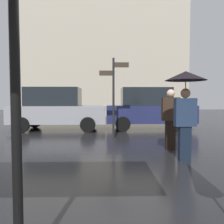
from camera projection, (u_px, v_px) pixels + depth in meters
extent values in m
plane|color=black|center=(77.00, 214.00, 2.88)|extent=(60.00, 60.00, 0.00)
cylinder|color=black|center=(16.00, 102.00, 1.78)|extent=(0.08, 0.08, 2.80)
cube|color=black|center=(185.00, 144.00, 5.35)|extent=(0.26, 0.17, 0.80)
cube|color=#1E2D47|center=(185.00, 112.00, 5.32)|extent=(0.48, 0.22, 0.65)
sphere|color=#936B4C|center=(185.00, 93.00, 5.29)|extent=(0.22, 0.22, 0.22)
cylinder|color=black|center=(186.00, 87.00, 5.28)|extent=(0.02, 0.02, 0.30)
cone|color=black|center=(186.00, 76.00, 5.27)|extent=(0.94, 0.94, 0.21)
cube|color=black|center=(170.00, 135.00, 6.65)|extent=(0.27, 0.17, 0.82)
cube|color=#332319|center=(171.00, 109.00, 6.61)|extent=(0.49, 0.22, 0.66)
sphere|color=beige|center=(171.00, 93.00, 6.59)|extent=(0.23, 0.23, 0.23)
cube|color=brown|center=(178.00, 112.00, 6.62)|extent=(0.12, 0.24, 0.28)
cube|color=gray|center=(59.00, 114.00, 10.86)|extent=(4.36, 1.83, 0.80)
cube|color=black|center=(54.00, 97.00, 10.81)|extent=(2.40, 1.68, 0.84)
cylinder|color=black|center=(91.00, 121.00, 11.83)|extent=(0.67, 0.18, 0.67)
cylinder|color=black|center=(88.00, 125.00, 10.00)|extent=(0.67, 0.18, 0.67)
cylinder|color=black|center=(35.00, 121.00, 11.75)|extent=(0.67, 0.18, 0.67)
cylinder|color=black|center=(22.00, 125.00, 9.93)|extent=(0.67, 0.18, 0.67)
cube|color=#1E234C|center=(150.00, 114.00, 11.09)|extent=(4.13, 1.68, 0.81)
cube|color=black|center=(145.00, 97.00, 11.04)|extent=(2.27, 1.54, 0.84)
cylinder|color=black|center=(172.00, 121.00, 11.98)|extent=(0.67, 0.18, 0.67)
cylinder|color=black|center=(183.00, 124.00, 10.31)|extent=(0.67, 0.18, 0.67)
cylinder|color=black|center=(120.00, 121.00, 11.91)|extent=(0.67, 0.18, 0.67)
cylinder|color=black|center=(123.00, 124.00, 10.24)|extent=(0.67, 0.18, 0.67)
cylinder|color=black|center=(113.00, 98.00, 8.52)|extent=(0.08, 0.08, 2.94)
cube|color=#33281E|center=(121.00, 65.00, 8.46)|extent=(0.56, 0.04, 0.18)
cube|color=#33281E|center=(106.00, 73.00, 8.46)|extent=(0.52, 0.04, 0.18)
cube|color=#B2A893|center=(102.00, 27.00, 20.33)|extent=(14.85, 2.31, 15.55)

